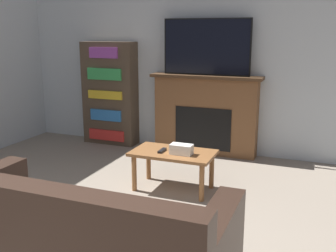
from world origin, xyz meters
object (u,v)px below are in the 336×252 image
(coffee_table, at_px, (173,158))
(bookshelf, at_px, (110,94))
(fireplace, at_px, (205,114))
(tv, at_px, (206,47))

(coffee_table, distance_m, bookshelf, 2.01)
(fireplace, height_order, bookshelf, bookshelf)
(fireplace, distance_m, bookshelf, 1.43)
(tv, xyz_separation_m, coffee_table, (0.06, -1.32, -1.06))
(coffee_table, relative_size, bookshelf, 0.58)
(tv, relative_size, coffee_table, 1.35)
(bookshelf, bearing_deg, coffee_table, -41.83)
(fireplace, relative_size, bookshelf, 1.00)
(fireplace, xyz_separation_m, coffee_table, (0.06, -1.34, -0.18))
(fireplace, distance_m, tv, 0.87)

